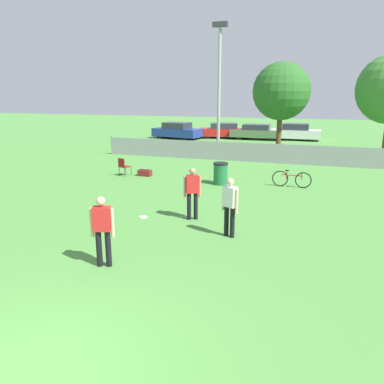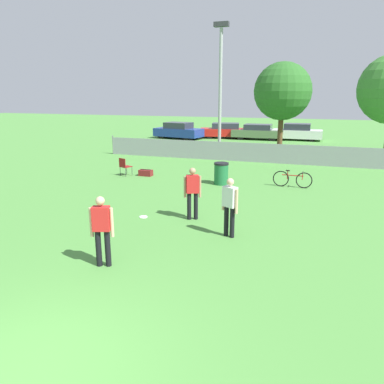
% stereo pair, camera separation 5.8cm
% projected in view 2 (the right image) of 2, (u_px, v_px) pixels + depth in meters
% --- Properties ---
extents(ground_plane, '(120.00, 120.00, 0.00)m').
position_uv_depth(ground_plane, '(25.00, 376.00, 5.20)').
color(ground_plane, '#4C8C3D').
extents(fence_backline, '(18.47, 0.07, 1.21)m').
position_uv_depth(fence_backline, '(253.00, 153.00, 21.53)').
color(fence_backline, gray).
rests_on(fence_backline, ground_plane).
extents(light_pole, '(0.90, 0.36, 7.97)m').
position_uv_depth(light_pole, '(220.00, 79.00, 22.96)').
color(light_pole, '#9E9EA3').
rests_on(light_pole, ground_plane).
extents(tree_near_pole, '(3.52, 3.52, 5.74)m').
position_uv_depth(tree_near_pole, '(283.00, 92.00, 22.94)').
color(tree_near_pole, brown).
rests_on(tree_near_pole, ground_plane).
extents(player_defender_red, '(0.52, 0.33, 1.64)m').
position_uv_depth(player_defender_red, '(102.00, 227.00, 8.32)').
color(player_defender_red, black).
rests_on(player_defender_red, ground_plane).
extents(player_thrower_red, '(0.50, 0.36, 1.64)m').
position_uv_depth(player_thrower_red, '(193.00, 190.00, 11.51)').
color(player_thrower_red, black).
rests_on(player_thrower_red, ground_plane).
extents(player_receiver_white, '(0.49, 0.37, 1.64)m').
position_uv_depth(player_receiver_white, '(230.00, 204.00, 10.09)').
color(player_receiver_white, black).
rests_on(player_receiver_white, ground_plane).
extents(frisbee_disc, '(0.26, 0.26, 0.03)m').
position_uv_depth(frisbee_disc, '(143.00, 217.00, 11.92)').
color(frisbee_disc, white).
rests_on(frisbee_disc, ground_plane).
extents(folding_chair_sideline, '(0.58, 0.58, 0.86)m').
position_uv_depth(folding_chair_sideline, '(125.00, 165.00, 17.90)').
color(folding_chair_sideline, '#333338').
rests_on(folding_chair_sideline, ground_plane).
extents(bicycle_sideline, '(1.62, 0.44, 0.72)m').
position_uv_depth(bicycle_sideline, '(292.00, 179.00, 15.70)').
color(bicycle_sideline, black).
rests_on(bicycle_sideline, ground_plane).
extents(trash_bin, '(0.63, 0.63, 0.95)m').
position_uv_depth(trash_bin, '(221.00, 173.00, 16.20)').
color(trash_bin, '#1E6638').
rests_on(trash_bin, ground_plane).
extents(gear_bag_sideline, '(0.64, 0.35, 0.31)m').
position_uv_depth(gear_bag_sideline, '(146.00, 173.00, 17.98)').
color(gear_bag_sideline, maroon).
rests_on(gear_bag_sideline, ground_plane).
extents(parked_car_blue, '(4.49, 2.55, 1.42)m').
position_uv_depth(parked_car_blue, '(178.00, 131.00, 32.94)').
color(parked_car_blue, black).
rests_on(parked_car_blue, ground_plane).
extents(parked_car_red, '(4.77, 2.62, 1.33)m').
position_uv_depth(parked_car_red, '(226.00, 131.00, 33.42)').
color(parked_car_red, black).
rests_on(parked_car_red, ground_plane).
extents(parked_car_olive, '(4.40, 1.89, 1.31)m').
position_uv_depth(parked_car_olive, '(258.00, 132.00, 32.36)').
color(parked_car_olive, black).
rests_on(parked_car_olive, ground_plane).
extents(parked_car_white, '(4.14, 1.83, 1.40)m').
position_uv_depth(parked_car_white, '(297.00, 132.00, 31.90)').
color(parked_car_white, black).
rests_on(parked_car_white, ground_plane).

